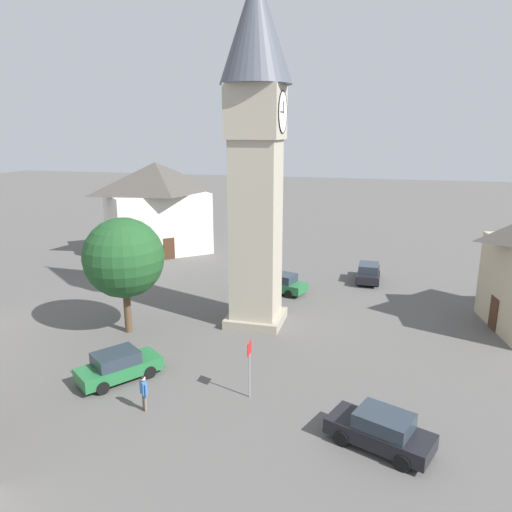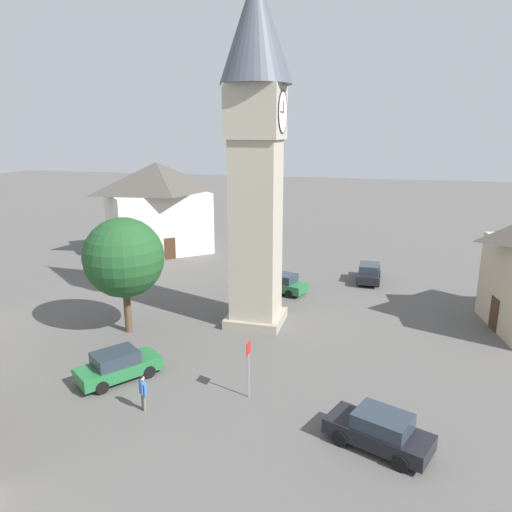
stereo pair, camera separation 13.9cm
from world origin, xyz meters
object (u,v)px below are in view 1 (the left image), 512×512
(car_blue_kerb, at_px, (119,366))
(pedestrian, at_px, (144,390))
(clock_tower, at_px, (256,128))
(road_sign, at_px, (249,360))
(tree, at_px, (124,258))
(car_white_side, at_px, (368,273))
(building_terrace_right, at_px, (157,207))
(car_silver_kerb, at_px, (280,283))
(car_red_corner, at_px, (380,430))

(car_blue_kerb, distance_m, pedestrian, 3.34)
(clock_tower, xyz_separation_m, road_sign, (8.84, 1.98, -10.40))
(pedestrian, height_order, tree, tree)
(pedestrian, distance_m, road_sign, 4.90)
(clock_tower, bearing_deg, car_white_side, 148.09)
(road_sign, bearing_deg, building_terrace_right, -146.32)
(car_white_side, xyz_separation_m, pedestrian, (21.99, -9.06, 0.25))
(tree, xyz_separation_m, road_sign, (5.46, 9.31, -2.85))
(car_white_side, bearing_deg, road_sign, -13.67)
(clock_tower, relative_size, road_sign, 7.51)
(clock_tower, xyz_separation_m, tree, (3.38, -7.33, -7.54))
(car_white_side, bearing_deg, clock_tower, -31.91)
(car_blue_kerb, relative_size, building_terrace_right, 0.36)
(pedestrian, height_order, road_sign, road_sign)
(tree, bearing_deg, pedestrian, 33.24)
(clock_tower, relative_size, car_white_side, 5.07)
(car_silver_kerb, xyz_separation_m, car_white_side, (-4.60, 6.51, 0.00))
(clock_tower, bearing_deg, building_terrace_right, -137.57)
(pedestrian, relative_size, tree, 0.24)
(car_blue_kerb, relative_size, car_white_side, 1.04)
(clock_tower, relative_size, car_silver_kerb, 4.74)
(car_red_corner, bearing_deg, car_blue_kerb, -99.81)
(car_white_side, height_order, building_terrace_right, building_terrace_right)
(clock_tower, bearing_deg, tree, -65.25)
(car_red_corner, xyz_separation_m, road_sign, (-2.28, -5.97, 1.14))
(clock_tower, distance_m, road_sign, 13.79)
(road_sign, bearing_deg, tree, -120.39)
(car_white_side, xyz_separation_m, tree, (14.27, -14.11, 3.99))
(car_silver_kerb, height_order, pedestrian, pedestrian)
(car_blue_kerb, distance_m, car_red_corner, 12.93)
(car_silver_kerb, relative_size, car_red_corner, 1.00)
(car_silver_kerb, xyz_separation_m, road_sign, (15.13, 1.71, 1.14))
(car_red_corner, distance_m, road_sign, 6.49)
(clock_tower, height_order, tree, clock_tower)
(clock_tower, height_order, car_red_corner, clock_tower)
(building_terrace_right, relative_size, road_sign, 4.28)
(pedestrian, bearing_deg, car_silver_kerb, 171.68)
(car_silver_kerb, distance_m, building_terrace_right, 17.92)
(car_white_side, xyz_separation_m, road_sign, (19.73, -4.80, 1.14))
(car_silver_kerb, height_order, tree, tree)
(car_white_side, relative_size, tree, 0.58)
(car_silver_kerb, relative_size, building_terrace_right, 0.37)
(pedestrian, bearing_deg, car_red_corner, 89.86)
(car_blue_kerb, height_order, pedestrian, pedestrian)
(pedestrian, bearing_deg, car_blue_kerb, -130.86)
(clock_tower, distance_m, car_white_side, 17.26)
(car_white_side, distance_m, tree, 20.46)
(car_white_side, bearing_deg, car_silver_kerb, -54.76)
(car_blue_kerb, height_order, building_terrace_right, building_terrace_right)
(pedestrian, bearing_deg, tree, -146.76)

